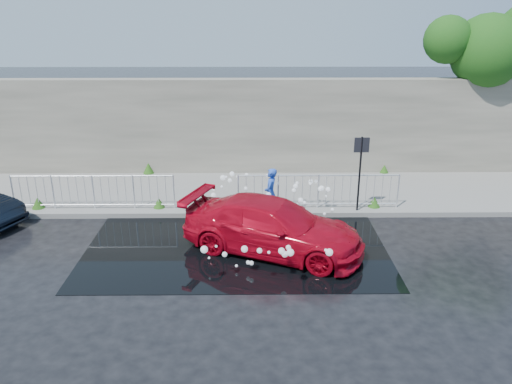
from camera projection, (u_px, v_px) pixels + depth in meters
ground at (216, 263)px, 12.63m from camera, size 90.00×90.00×0.00m
pavement at (225, 192)px, 17.29m from camera, size 30.00×4.00×0.15m
curb at (222, 214)px, 15.41m from camera, size 30.00×0.25×0.16m
retaining_wall at (227, 126)px, 18.72m from camera, size 30.00×0.60×3.50m
puddle at (236, 245)px, 13.57m from camera, size 8.00×5.00×0.01m
sign_post at (360, 162)px, 14.98m from camera, size 0.45×0.06×2.50m
tree at (498, 44)px, 18.00m from camera, size 5.07×2.68×6.40m
railing_left at (93, 191)px, 15.48m from camera, size 5.05×0.05×1.10m
railing_right at (318, 190)px, 15.54m from camera, size 5.05×0.05×1.10m
weeds at (217, 190)px, 16.73m from camera, size 12.17×3.93×0.45m
water_spray at (268, 210)px, 14.03m from camera, size 3.68×5.40×1.08m
red_car at (273, 227)px, 13.04m from camera, size 5.17×3.64×1.39m
person at (271, 193)px, 15.19m from camera, size 0.49×0.63×1.55m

